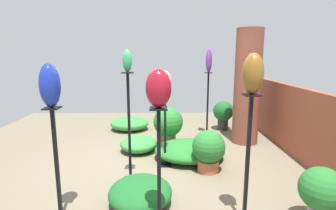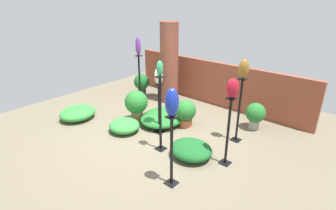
% 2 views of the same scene
% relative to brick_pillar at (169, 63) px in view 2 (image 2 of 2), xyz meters
% --- Properties ---
extents(ground_plane, '(8.00, 8.00, 0.00)m').
position_rel_brick_pillar_xyz_m(ground_plane, '(1.14, -1.82, -1.17)').
color(ground_plane, '#6B604C').
extents(brick_wall_back, '(5.60, 0.12, 1.26)m').
position_rel_brick_pillar_xyz_m(brick_wall_back, '(1.14, 0.69, -0.54)').
color(brick_wall_back, brown).
rests_on(brick_wall_back, ground).
extents(brick_pillar, '(0.53, 0.53, 2.33)m').
position_rel_brick_pillar_xyz_m(brick_pillar, '(0.00, 0.00, 0.00)').
color(brick_pillar, brown).
rests_on(brick_pillar, ground).
extents(pedestal_ivory, '(0.20, 0.20, 1.20)m').
position_rel_brick_pillar_xyz_m(pedestal_ivory, '(1.16, -1.68, -0.62)').
color(pedestal_ivory, black).
rests_on(pedestal_ivory, ground).
extents(pedestal_bronze, '(0.20, 0.20, 1.43)m').
position_rel_brick_pillar_xyz_m(pedestal_bronze, '(2.69, -0.82, -0.50)').
color(pedestal_bronze, black).
rests_on(pedestal_bronze, ground).
extents(pedestal_ruby, '(0.20, 0.20, 1.35)m').
position_rel_brick_pillar_xyz_m(pedestal_ruby, '(2.95, -1.74, -0.54)').
color(pedestal_ruby, black).
rests_on(pedestal_ruby, ground).
extents(pedestal_jade, '(0.20, 0.20, 1.59)m').
position_rel_brick_pillar_xyz_m(pedestal_jade, '(1.67, -2.19, -0.43)').
color(pedestal_jade, black).
rests_on(pedestal_jade, ground).
extents(pedestal_cobalt, '(0.20, 0.20, 1.28)m').
position_rel_brick_pillar_xyz_m(pedestal_cobalt, '(2.55, -2.88, -0.58)').
color(pedestal_cobalt, black).
rests_on(pedestal_cobalt, ground).
extents(pedestal_violet, '(0.20, 0.20, 1.43)m').
position_rel_brick_pillar_xyz_m(pedestal_violet, '(-0.53, -0.71, -0.50)').
color(pedestal_violet, black).
rests_on(pedestal_violet, ground).
extents(art_vase_ivory, '(0.18, 0.20, 0.38)m').
position_rel_brick_pillar_xyz_m(art_vase_ivory, '(1.16, -1.68, 0.22)').
color(art_vase_ivory, beige).
rests_on(art_vase_ivory, pedestal_ivory).
extents(art_vase_bronze, '(0.21, 0.21, 0.41)m').
position_rel_brick_pillar_xyz_m(art_vase_bronze, '(2.69, -0.82, 0.47)').
color(art_vase_bronze, brown).
rests_on(art_vase_bronze, pedestal_bronze).
extents(art_vase_ruby, '(0.22, 0.23, 0.35)m').
position_rel_brick_pillar_xyz_m(art_vase_ruby, '(2.95, -1.74, 0.36)').
color(art_vase_ruby, maroon).
rests_on(art_vase_ruby, pedestal_ruby).
extents(art_vase_jade, '(0.13, 0.13, 0.30)m').
position_rel_brick_pillar_xyz_m(art_vase_jade, '(1.67, -2.19, 0.57)').
color(art_vase_jade, '#2D9356').
rests_on(art_vase_jade, pedestal_jade).
extents(art_vase_cobalt, '(0.22, 0.21, 0.46)m').
position_rel_brick_pillar_xyz_m(art_vase_cobalt, '(2.55, -2.88, 0.34)').
color(art_vase_cobalt, '#192D9E').
rests_on(art_vase_cobalt, pedestal_cobalt).
extents(art_vase_violet, '(0.15, 0.14, 0.52)m').
position_rel_brick_pillar_xyz_m(art_vase_violet, '(-0.53, -0.71, 0.52)').
color(art_vase_violet, '#6B2D8C').
rests_on(art_vase_violet, pedestal_violet).
extents(potted_plant_walkway_edge, '(0.58, 0.58, 0.82)m').
position_rel_brick_pillar_xyz_m(potted_plant_walkway_edge, '(0.31, -1.61, -0.68)').
color(potted_plant_walkway_edge, '#936B4C').
rests_on(potted_plant_walkway_edge, ground).
extents(potted_plant_front_right, '(0.49, 0.49, 0.71)m').
position_rel_brick_pillar_xyz_m(potted_plant_front_right, '(-0.94, -0.25, -0.74)').
color(potted_plant_front_right, '#2D2D33').
rests_on(potted_plant_front_right, ground).
extents(potted_plant_mid_right, '(0.47, 0.47, 0.66)m').
position_rel_brick_pillar_xyz_m(potted_plant_mid_right, '(2.74, -0.02, -0.78)').
color(potted_plant_mid_right, gray).
rests_on(potted_plant_mid_right, ground).
extents(potted_plant_near_pillar, '(0.52, 0.52, 0.67)m').
position_rel_brick_pillar_xyz_m(potted_plant_near_pillar, '(1.40, -1.00, -0.80)').
color(potted_plant_near_pillar, '#B25B38').
rests_on(potted_plant_near_pillar, ground).
extents(foliage_bed_east, '(0.86, 0.78, 0.31)m').
position_rel_brick_pillar_xyz_m(foliage_bed_east, '(2.31, -1.99, -1.01)').
color(foliage_bed_east, '#195923').
rests_on(foliage_bed_east, ground).
extents(foliage_bed_west, '(1.05, 1.24, 0.31)m').
position_rel_brick_pillar_xyz_m(foliage_bed_west, '(0.88, -1.24, -1.01)').
color(foliage_bed_west, '#236B28').
rests_on(foliage_bed_west, ground).
extents(foliage_bed_center, '(0.73, 0.70, 0.29)m').
position_rel_brick_pillar_xyz_m(foliage_bed_center, '(0.49, -2.18, -1.02)').
color(foliage_bed_center, '#338C38').
rests_on(foliage_bed_center, ground).
extents(foliage_bed_rear, '(0.82, 0.93, 0.32)m').
position_rel_brick_pillar_xyz_m(foliage_bed_rear, '(-0.95, -2.54, -1.01)').
color(foliage_bed_rear, '#338C38').
rests_on(foliage_bed_rear, ground).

